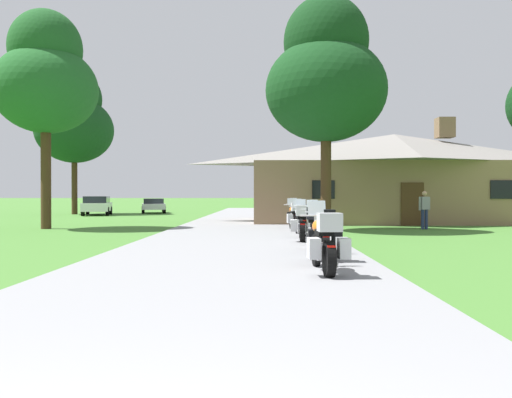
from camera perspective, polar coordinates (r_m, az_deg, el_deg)
name	(u,v)px	position (r m, az deg, el deg)	size (l,w,h in m)	color
ground_plane	(245,232)	(21.71, -1.20, -3.52)	(500.00, 500.00, 0.00)	#42752D
asphalt_driveway	(243,235)	(19.71, -1.41, -3.83)	(6.40, 80.00, 0.06)	gray
motorcycle_orange_nearest_to_camera	(324,243)	(9.93, 7.28, -4.68)	(0.78, 2.08, 1.30)	black
motorcycle_blue_second_in_row	(323,234)	(12.18, 7.12, -3.74)	(0.72, 2.08, 1.30)	black
motorcycle_white_third_in_row	(313,227)	(14.70, 6.12, -2.98)	(0.66, 2.08, 1.30)	black
motorcycle_blue_fourth_in_row	(302,223)	(16.92, 4.90, -2.57)	(0.75, 2.08, 1.30)	black
motorcycle_white_fifth_in_row	(301,220)	(19.21, 4.79, -2.18)	(0.66, 2.08, 1.30)	black
motorcycle_orange_sixth_in_row	(295,217)	(21.82, 4.13, -1.90)	(0.83, 2.08, 1.30)	black
motorcycle_orange_farthest_in_row	(295,215)	(23.95, 4.14, -1.69)	(0.72, 2.08, 1.30)	black
stone_lodge	(394,177)	(30.59, 14.48, 2.28)	(16.31, 7.60, 5.75)	#896B4C
bystander_gray_shirt_near_lodge	(424,208)	(24.46, 17.45, -0.91)	(0.53, 0.31, 1.67)	navy
tree_left_near	(46,78)	(25.96, -21.43, 11.88)	(4.53, 4.53, 9.66)	#422D19
tree_left_far	(74,121)	(44.34, -18.73, 7.86)	(5.99, 5.99, 11.19)	#422D19
tree_by_lodge_front	(326,76)	(23.06, 7.44, 12.81)	(5.04, 5.04, 9.76)	#422D19
parked_white_suv_far_left	(97,205)	(41.41, -16.52, -0.59)	(2.74, 4.88, 1.40)	silver
parked_white_sedan_far_left	(154,205)	(45.48, -10.82, -0.66)	(2.70, 4.50, 1.20)	silver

